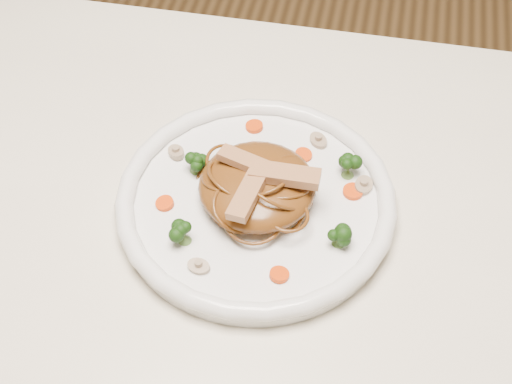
# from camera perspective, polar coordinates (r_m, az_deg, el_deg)

# --- Properties ---
(table) EXTENTS (1.20, 0.80, 0.75)m
(table) POSITION_cam_1_polar(r_m,az_deg,el_deg) (0.84, -3.43, -9.16)
(table) COLOR silver
(table) RESTS_ON ground
(plate) EXTENTS (0.35, 0.35, 0.02)m
(plate) POSITION_cam_1_polar(r_m,az_deg,el_deg) (0.79, 0.00, -1.02)
(plate) COLOR white
(plate) RESTS_ON table
(noodle_mound) EXTENTS (0.16, 0.16, 0.04)m
(noodle_mound) POSITION_cam_1_polar(r_m,az_deg,el_deg) (0.77, 0.09, 0.49)
(noodle_mound) COLOR #5E2E12
(noodle_mound) RESTS_ON plate
(chicken_a) EXTENTS (0.07, 0.02, 0.01)m
(chicken_a) POSITION_cam_1_polar(r_m,az_deg,el_deg) (0.75, 2.23, 1.33)
(chicken_a) COLOR tan
(chicken_a) RESTS_ON noodle_mound
(chicken_b) EXTENTS (0.06, 0.04, 0.01)m
(chicken_b) POSITION_cam_1_polar(r_m,az_deg,el_deg) (0.77, -0.81, 2.38)
(chicken_b) COLOR tan
(chicken_b) RESTS_ON noodle_mound
(chicken_c) EXTENTS (0.03, 0.07, 0.01)m
(chicken_c) POSITION_cam_1_polar(r_m,az_deg,el_deg) (0.74, -0.66, -0.24)
(chicken_c) COLOR tan
(chicken_c) RESTS_ON noodle_mound
(broccoli_0) EXTENTS (0.04, 0.04, 0.03)m
(broccoli_0) POSITION_cam_1_polar(r_m,az_deg,el_deg) (0.80, 7.17, 2.09)
(broccoli_0) COLOR #1B3E0D
(broccoli_0) RESTS_ON plate
(broccoli_1) EXTENTS (0.03, 0.03, 0.03)m
(broccoli_1) POSITION_cam_1_polar(r_m,az_deg,el_deg) (0.80, -4.71, 2.41)
(broccoli_1) COLOR #1B3E0D
(broccoli_1) RESTS_ON plate
(broccoli_2) EXTENTS (0.04, 0.04, 0.03)m
(broccoli_2) POSITION_cam_1_polar(r_m,az_deg,el_deg) (0.74, -5.59, -2.98)
(broccoli_2) COLOR #1B3E0D
(broccoli_2) RESTS_ON plate
(broccoli_3) EXTENTS (0.03, 0.03, 0.03)m
(broccoli_3) POSITION_cam_1_polar(r_m,az_deg,el_deg) (0.75, 6.46, -3.32)
(broccoli_3) COLOR #1B3E0D
(broccoli_3) RESTS_ON plate
(carrot_0) EXTENTS (0.02, 0.02, 0.00)m
(carrot_0) POSITION_cam_1_polar(r_m,az_deg,el_deg) (0.83, 3.67, 2.86)
(carrot_0) COLOR #E64708
(carrot_0) RESTS_ON plate
(carrot_1) EXTENTS (0.03, 0.03, 0.00)m
(carrot_1) POSITION_cam_1_polar(r_m,az_deg,el_deg) (0.79, -7.05, -0.88)
(carrot_1) COLOR #E64708
(carrot_1) RESTS_ON plate
(carrot_2) EXTENTS (0.02, 0.02, 0.00)m
(carrot_2) POSITION_cam_1_polar(r_m,az_deg,el_deg) (0.80, 7.49, 0.04)
(carrot_2) COLOR #E64708
(carrot_2) RESTS_ON plate
(carrot_3) EXTENTS (0.03, 0.03, 0.00)m
(carrot_3) POSITION_cam_1_polar(r_m,az_deg,el_deg) (0.86, -0.14, 5.08)
(carrot_3) COLOR #E64708
(carrot_3) RESTS_ON plate
(carrot_4) EXTENTS (0.02, 0.02, 0.00)m
(carrot_4) POSITION_cam_1_polar(r_m,az_deg,el_deg) (0.73, 1.81, -6.38)
(carrot_4) COLOR #E64708
(carrot_4) RESTS_ON plate
(mushroom_0) EXTENTS (0.03, 0.03, 0.01)m
(mushroom_0) POSITION_cam_1_polar(r_m,az_deg,el_deg) (0.73, -4.43, -5.74)
(mushroom_0) COLOR tan
(mushroom_0) RESTS_ON plate
(mushroom_1) EXTENTS (0.03, 0.03, 0.01)m
(mushroom_1) POSITION_cam_1_polar(r_m,az_deg,el_deg) (0.80, 8.28, 0.50)
(mushroom_1) COLOR tan
(mushroom_1) RESTS_ON plate
(mushroom_2) EXTENTS (0.03, 0.03, 0.01)m
(mushroom_2) POSITION_cam_1_polar(r_m,az_deg,el_deg) (0.83, -6.18, 3.06)
(mushroom_2) COLOR tan
(mushroom_2) RESTS_ON plate
(mushroom_3) EXTENTS (0.03, 0.03, 0.01)m
(mushroom_3) POSITION_cam_1_polar(r_m,az_deg,el_deg) (0.84, 4.83, 3.97)
(mushroom_3) COLOR tan
(mushroom_3) RESTS_ON plate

